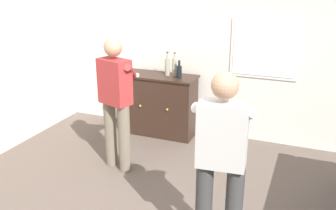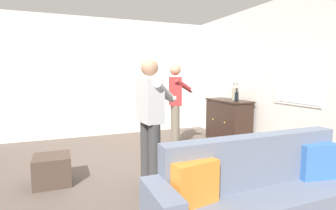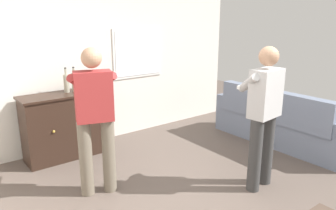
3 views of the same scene
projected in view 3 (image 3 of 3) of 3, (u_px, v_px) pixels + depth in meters
name	position (u px, v px, depth m)	size (l,w,h in m)	color
ground	(220.00, 207.00, 3.54)	(10.40, 10.40, 0.00)	brown
wall_back_with_window	(102.00, 54.00, 5.21)	(5.20, 0.15, 2.80)	silver
couch	(278.00, 124.00, 5.17)	(0.57, 2.26, 0.90)	slate
sideboard_cabinet	(64.00, 126.00, 4.68)	(1.13, 0.49, 0.94)	black
bottle_wine_green	(74.00, 82.00, 4.69)	(0.08, 0.08, 0.35)	gray
bottle_liquor_amber	(84.00, 84.00, 4.69)	(0.08, 0.08, 0.26)	black
bottle_spirits_clear	(66.00, 83.00, 4.62)	(0.08, 0.08, 0.35)	gray
person_standing_left	(95.00, 115.00, 3.60)	(0.53, 0.52, 1.68)	#6B6051
person_standing_right	(263.00, 112.00, 3.73)	(0.55, 0.49, 1.68)	#383838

